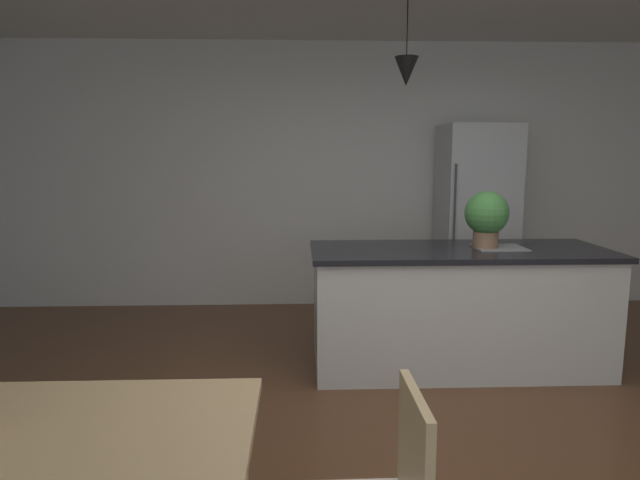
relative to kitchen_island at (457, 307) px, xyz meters
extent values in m
cube|color=brown|center=(-0.56, -1.42, -0.48)|extent=(10.00, 8.40, 0.04)
cube|color=silver|center=(-0.56, 1.84, 0.89)|extent=(10.00, 0.12, 2.70)
cylinder|color=tan|center=(-1.40, -1.99, -0.11)|extent=(0.06, 0.06, 0.71)
cube|color=tan|center=(-0.82, -2.38, 0.20)|extent=(0.03, 0.38, 0.42)
cube|color=silver|center=(0.00, 0.00, -0.02)|extent=(2.11, 0.80, 0.88)
cube|color=black|center=(0.00, 0.00, 0.42)|extent=(2.17, 0.86, 0.04)
cube|color=gray|center=(0.29, 0.00, 0.44)|extent=(0.36, 0.30, 0.01)
cube|color=silver|center=(0.58, 1.44, 0.47)|extent=(0.70, 0.64, 1.87)
cylinder|color=#4C4C4C|center=(0.27, 1.10, 0.47)|extent=(0.02, 0.02, 1.12)
cylinder|color=black|center=(-0.42, 0.00, 2.01)|extent=(0.01, 0.01, 0.45)
cone|color=black|center=(-0.42, 0.00, 1.69)|extent=(0.17, 0.17, 0.20)
cylinder|color=#8C664C|center=(0.19, 0.00, 0.50)|extent=(0.18, 0.18, 0.13)
sphere|color=#478C42|center=(0.19, 0.00, 0.70)|extent=(0.32, 0.32, 0.32)
camera|label=1|loc=(-1.17, -3.94, 1.13)|focal=31.06mm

